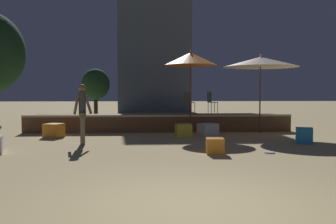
{
  "coord_description": "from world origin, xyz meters",
  "views": [
    {
      "loc": [
        -0.72,
        -5.02,
        1.58
      ],
      "look_at": [
        0.0,
        7.13,
        0.93
      ],
      "focal_mm": 40.0,
      "sensor_mm": 36.0,
      "label": 1
    }
  ],
  "objects": [
    {
      "name": "cube_seat_0",
      "position": [
        -3.94,
        8.24,
        0.24
      ],
      "size": [
        0.73,
        0.73,
        0.48
      ],
      "rotation": [
        0.0,
        0.0,
        -0.37
      ],
      "color": "orange",
      "rests_on": "ground"
    },
    {
      "name": "background_tree_0",
      "position": [
        -4.23,
        21.48,
        2.13
      ],
      "size": [
        1.96,
        1.96,
        3.22
      ],
      "color": "#3D2B1C",
      "rests_on": "ground"
    },
    {
      "name": "frisbee_disc",
      "position": [
        2.48,
        4.43,
        0.02
      ],
      "size": [
        0.28,
        0.28,
        0.03
      ],
      "color": "white",
      "rests_on": "ground"
    },
    {
      "name": "cube_seat_3",
      "position": [
        1.58,
        8.73,
        0.21
      ],
      "size": [
        0.79,
        0.79,
        0.41
      ],
      "rotation": [
        0.0,
        0.0,
        0.35
      ],
      "color": "white",
      "rests_on": "ground"
    },
    {
      "name": "ground_plane",
      "position": [
        0.0,
        0.0,
        0.0
      ],
      "size": [
        120.0,
        120.0,
        0.0
      ],
      "primitive_type": "plane",
      "color": "tan"
    },
    {
      "name": "bistro_chair_0",
      "position": [
        1.07,
        10.63,
        1.24
      ],
      "size": [
        0.48,
        0.48,
        0.9
      ],
      "rotation": [
        0.0,
        0.0,
        2.32
      ],
      "color": "#47474C",
      "rests_on": "wooden_deck"
    },
    {
      "name": "distant_building",
      "position": [
        -0.02,
        25.41,
        5.78
      ],
      "size": [
        5.67,
        3.58,
        11.56
      ],
      "color": "#4C5666",
      "rests_on": "ground"
    },
    {
      "name": "cube_seat_5",
      "position": [
        1.04,
        4.4,
        0.2
      ],
      "size": [
        0.49,
        0.49,
        0.4
      ],
      "rotation": [
        0.0,
        0.0,
        -0.1
      ],
      "color": "orange",
      "rests_on": "ground"
    },
    {
      "name": "wooden_deck",
      "position": [
        -0.21,
        10.66,
        0.31
      ],
      "size": [
        10.53,
        2.32,
        0.7
      ],
      "color": "brown",
      "rests_on": "ground"
    },
    {
      "name": "cube_seat_1",
      "position": [
        0.6,
        8.07,
        0.23
      ],
      "size": [
        0.57,
        0.57,
        0.46
      ],
      "rotation": [
        0.0,
        0.0,
        0.07
      ],
      "color": "yellow",
      "rests_on": "ground"
    },
    {
      "name": "cube_seat_2",
      "position": [
        4.17,
        6.21,
        0.24
      ],
      "size": [
        0.65,
        0.65,
        0.48
      ],
      "rotation": [
        0.0,
        0.0,
        -0.38
      ],
      "color": "#2D9EDB",
      "rests_on": "ground"
    },
    {
      "name": "patio_umbrella_1",
      "position": [
        0.99,
        9.29,
        2.84
      ],
      "size": [
        2.06,
        2.06,
        3.17
      ],
      "color": "brown",
      "rests_on": "ground"
    },
    {
      "name": "person_1",
      "position": [
        -2.63,
        6.35,
        1.01
      ],
      "size": [
        0.57,
        0.3,
        1.82
      ],
      "rotation": [
        0.0,
        0.0,
        4.96
      ],
      "color": "brown",
      "rests_on": "ground"
    },
    {
      "name": "bistro_chair_1",
      "position": [
        2.04,
        10.72,
        1.24
      ],
      "size": [
        0.43,
        0.42,
        0.9
      ],
      "rotation": [
        0.0,
        0.0,
        1.85
      ],
      "color": "#1E4C47",
      "rests_on": "wooden_deck"
    },
    {
      "name": "patio_umbrella_0",
      "position": [
        3.65,
        9.08,
        2.73
      ],
      "size": [
        2.86,
        2.86,
        3.0
      ],
      "color": "brown",
      "rests_on": "ground"
    }
  ]
}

